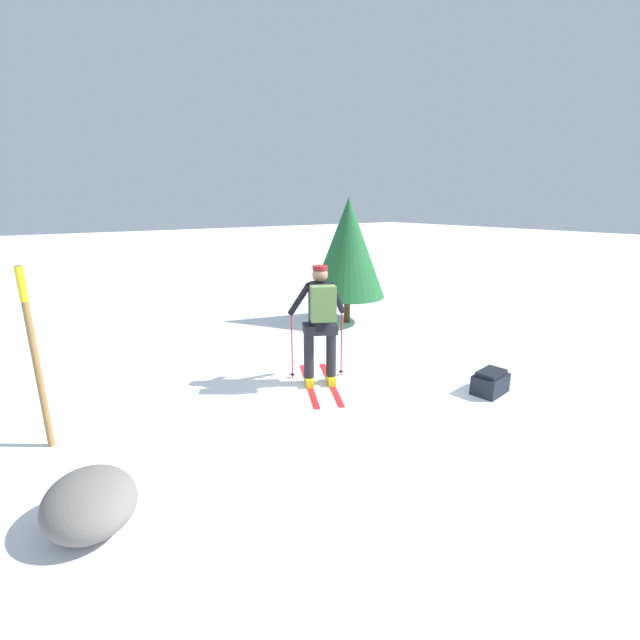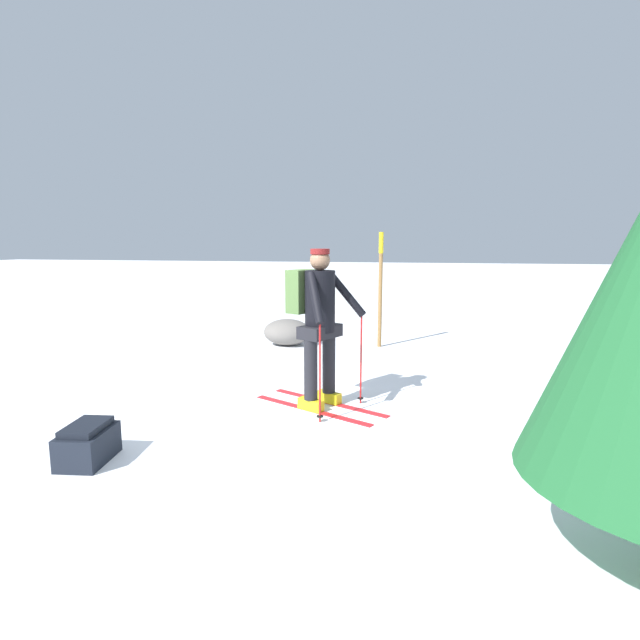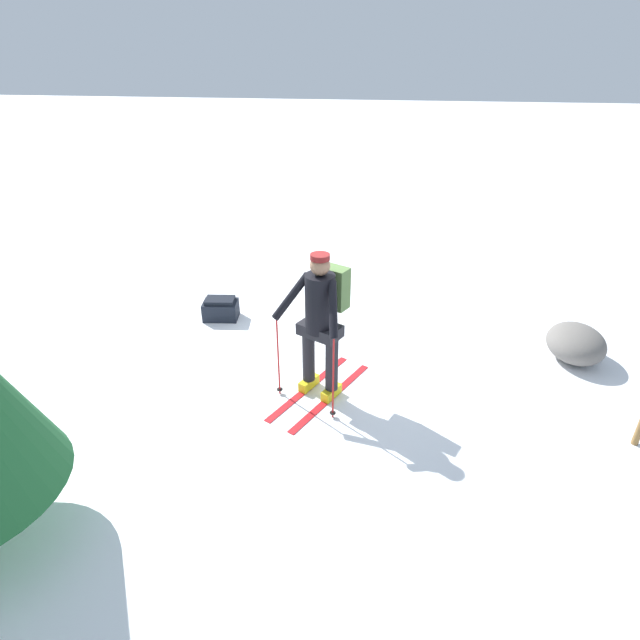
{
  "view_description": "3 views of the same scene",
  "coord_description": "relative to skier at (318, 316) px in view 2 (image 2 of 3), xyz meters",
  "views": [
    {
      "loc": [
        4.07,
        -3.56,
        2.65
      ],
      "look_at": [
        -0.79,
        -0.11,
        1.01
      ],
      "focal_mm": 24.0,
      "sensor_mm": 36.0,
      "label": 1
    },
    {
      "loc": [
        -1.91,
        5.28,
        1.87
      ],
      "look_at": [
        -0.79,
        -0.11,
        1.01
      ],
      "focal_mm": 28.0,
      "sensor_mm": 36.0,
      "label": 2
    },
    {
      "loc": [
        -5.68,
        -0.87,
        3.69
      ],
      "look_at": [
        -0.79,
        -0.11,
        1.01
      ],
      "focal_mm": 28.0,
      "sensor_mm": 36.0,
      "label": 3
    }
  ],
  "objects": [
    {
      "name": "rock_boulder",
      "position": [
        1.25,
        -3.25,
        -0.81
      ],
      "size": [
        0.86,
        0.73,
        0.48
      ],
      "primitive_type": "ellipsoid",
      "color": "slate",
      "rests_on": "ground_plane"
    },
    {
      "name": "skier",
      "position": [
        0.0,
        0.0,
        0.0
      ],
      "size": [
        1.63,
        1.09,
        1.8
      ],
      "color": "red",
      "rests_on": "ground_plane"
    },
    {
      "name": "trail_marker",
      "position": [
        -0.41,
        -3.43,
        0.13
      ],
      "size": [
        0.08,
        0.08,
        2.04
      ],
      "color": "olive",
      "rests_on": "ground_plane"
    },
    {
      "name": "dropped_backpack",
      "position": [
        1.63,
        1.83,
        -0.89
      ],
      "size": [
        0.41,
        0.56,
        0.34
      ],
      "color": "black",
      "rests_on": "ground_plane"
    },
    {
      "name": "ground_plane",
      "position": [
        0.76,
        0.12,
        -1.05
      ],
      "size": [
        80.0,
        80.0,
        0.0
      ],
      "primitive_type": "plane",
      "color": "white"
    }
  ]
}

